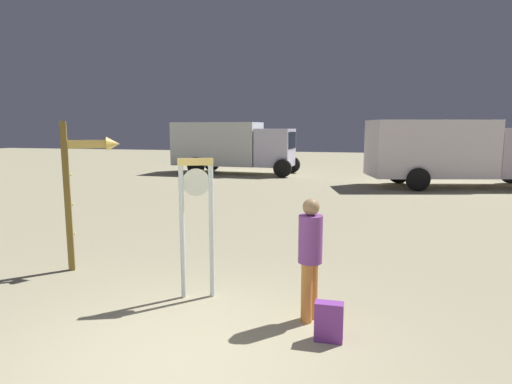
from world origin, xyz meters
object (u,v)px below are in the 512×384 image
object	(u,v)px
box_truck_near	(450,150)
box_truck_far	(231,145)
arrow_sign	(84,174)
backpack	(329,322)
standing_clock	(197,212)
person_near_clock	(310,253)

from	to	relation	value
box_truck_near	box_truck_far	world-z (taller)	box_truck_near
arrow_sign	backpack	world-z (taller)	arrow_sign
arrow_sign	backpack	distance (m)	4.81
box_truck_far	standing_clock	bearing A→B (deg)	-74.47
box_truck_near	box_truck_far	distance (m)	10.79
arrow_sign	box_truck_near	bearing A→B (deg)	57.89
backpack	box_truck_near	bearing A→B (deg)	75.33
box_truck_near	box_truck_far	size ratio (longest dim) A/B	1.10
arrow_sign	person_near_clock	world-z (taller)	arrow_sign
arrow_sign	backpack	bearing A→B (deg)	-20.64
arrow_sign	box_truck_far	world-z (taller)	box_truck_far
arrow_sign	box_truck_far	distance (m)	16.03
standing_clock	backpack	size ratio (longest dim) A/B	4.37
standing_clock	box_truck_near	world-z (taller)	box_truck_near
standing_clock	arrow_sign	world-z (taller)	arrow_sign
box_truck_near	standing_clock	bearing A→B (deg)	-112.90
person_near_clock	box_truck_far	xyz separation A→B (m)	(-6.29, 16.99, 0.63)
backpack	box_truck_far	distance (m)	18.72
box_truck_near	arrow_sign	bearing A→B (deg)	-122.11
backpack	standing_clock	bearing A→B (deg)	155.89
person_near_clock	box_truck_near	size ratio (longest dim) A/B	0.21
arrow_sign	box_truck_far	xyz separation A→B (m)	(-2.28, 15.86, -0.14)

